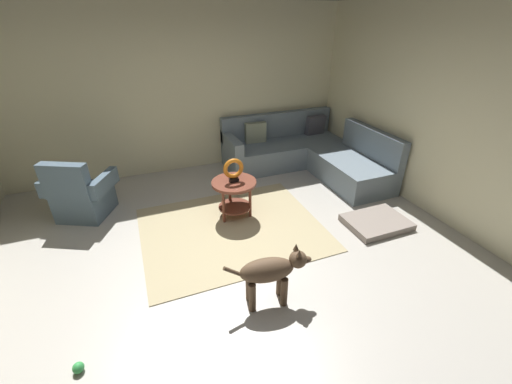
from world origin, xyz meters
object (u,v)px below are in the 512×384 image
(dog, at_px, (271,271))
(dog_toy_ball, at_px, (78,368))
(sectional_couch, at_px, (307,154))
(torus_sculpture, at_px, (233,170))
(dog_bed_mat, at_px, (376,222))
(side_table, at_px, (234,189))
(armchair, at_px, (81,196))

(dog, xyz_separation_m, dog_toy_ball, (-1.71, -0.11, -0.33))
(sectional_couch, xyz_separation_m, dog_toy_ball, (-3.56, -2.74, -0.24))
(sectional_couch, bearing_deg, dog, -125.25)
(torus_sculpture, xyz_separation_m, dog_toy_ball, (-1.87, -1.71, -0.67))
(sectional_couch, distance_m, dog_toy_ball, 4.50)
(dog_bed_mat, xyz_separation_m, dog_toy_ball, (-3.56, -0.79, -0.00))
(side_table, height_order, dog_toy_ball, side_table)
(dog, bearing_deg, side_table, -177.10)
(torus_sculpture, xyz_separation_m, dog_bed_mat, (1.69, -0.92, -0.67))
(dog_toy_ball, bearing_deg, sectional_couch, 37.52)
(armchair, xyz_separation_m, dog, (1.79, -2.37, 0.05))
(side_table, height_order, dog_bed_mat, side_table)
(side_table, bearing_deg, armchair, 158.52)
(torus_sculpture, bearing_deg, sectional_couch, 31.13)
(dog_bed_mat, bearing_deg, armchair, 155.15)
(dog, bearing_deg, torus_sculpture, -177.10)
(armchair, distance_m, dog, 2.97)
(sectional_couch, height_order, side_table, sectional_couch)
(side_table, xyz_separation_m, torus_sculpture, (-0.00, -0.00, 0.29))
(dog_toy_ball, bearing_deg, torus_sculpture, 42.52)
(sectional_couch, xyz_separation_m, side_table, (-1.70, -1.02, 0.13))
(torus_sculpture, bearing_deg, dog, -95.66)
(armchair, height_order, torus_sculpture, armchair)
(sectional_couch, bearing_deg, side_table, -148.87)
(armchair, height_order, dog_bed_mat, armchair)
(armchair, relative_size, torus_sculpture, 3.02)
(armchair, distance_m, dog_toy_ball, 2.49)
(side_table, height_order, dog, dog)
(sectional_couch, relative_size, armchair, 2.29)
(side_table, bearing_deg, dog_toy_ball, -137.48)
(side_table, distance_m, dog_toy_ball, 2.56)
(armchair, height_order, dog, armchair)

